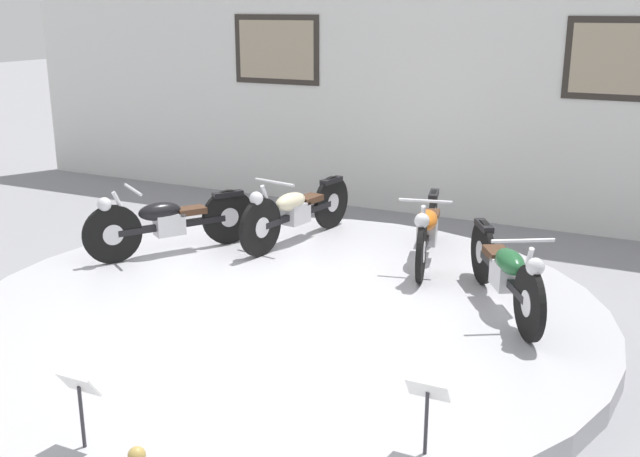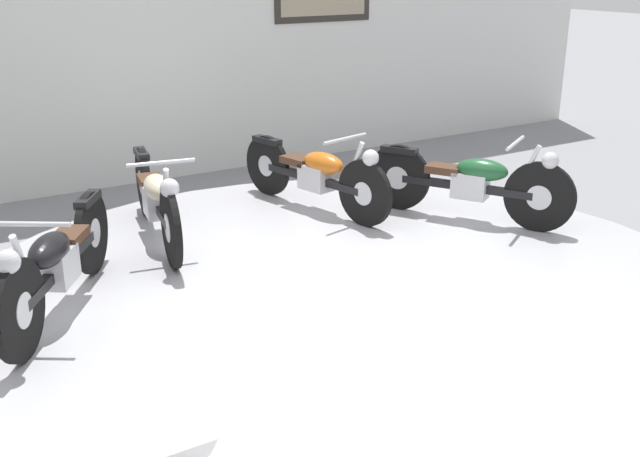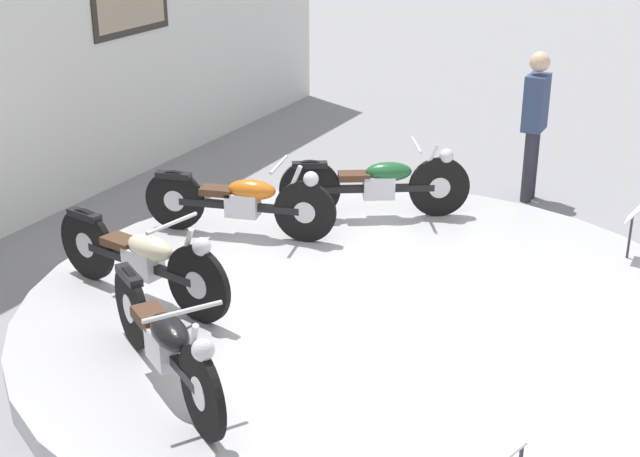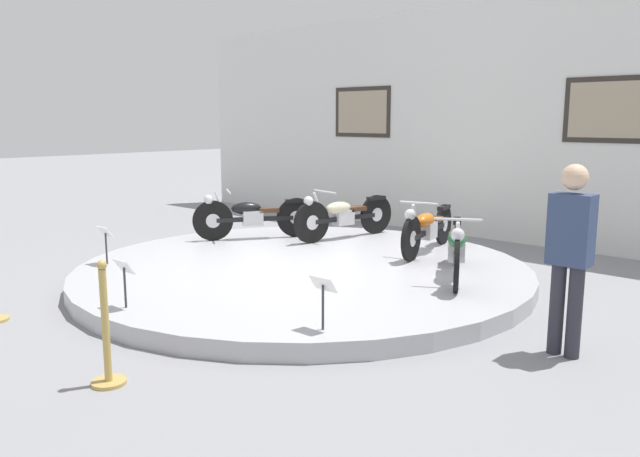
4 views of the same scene
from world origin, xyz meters
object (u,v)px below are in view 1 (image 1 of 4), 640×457
Objects in this scene: motorcycle_black at (169,220)px; info_placard_front_centre at (80,394)px; motorcycle_green at (506,270)px; motorcycle_cream at (296,209)px; motorcycle_orange at (427,228)px; info_placard_front_right at (427,401)px.

info_placard_front_centre is (1.86, -3.37, -0.02)m from motorcycle_black.
motorcycle_black is 0.97× the size of motorcycle_green.
motorcycle_orange is at bearing -0.07° from motorcycle_cream.
info_placard_front_right is at bearing -71.89° from motorcycle_orange.
info_placard_front_right is (1.95, 0.86, 0.00)m from info_placard_front_centre.
motorcycle_green is at bearing 61.14° from info_placard_front_centre.
motorcycle_orange is 1.11× the size of motorcycle_green.
motorcycle_black is 3.31× the size of info_placard_front_centre.
info_placard_front_right is at bearing -88.00° from motorcycle_green.
motorcycle_orange is (2.66, 1.00, -0.01)m from motorcycle_black.
info_placard_front_right is (2.74, -3.51, -0.02)m from motorcycle_cream.
motorcycle_cream reaches higher than motorcycle_orange.
motorcycle_green reaches higher than info_placard_front_right.
info_placard_front_right is at bearing -33.39° from motorcycle_black.
motorcycle_black is 0.88× the size of motorcycle_orange.
motorcycle_orange is 4.44m from info_placard_front_centre.
info_placard_front_centre is 2.13m from info_placard_front_right.
motorcycle_green is (2.66, -1.00, -0.01)m from motorcycle_cream.
motorcycle_cream is 4.45m from info_placard_front_centre.
motorcycle_cream is at bearing 43.20° from motorcycle_black.
motorcycle_cream is 1.03× the size of motorcycle_orange.
info_placard_front_centre is at bearing -61.13° from motorcycle_black.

